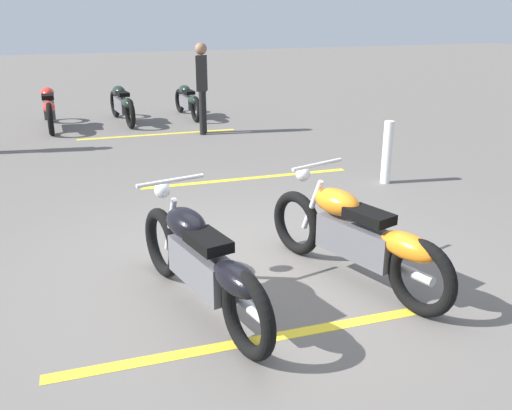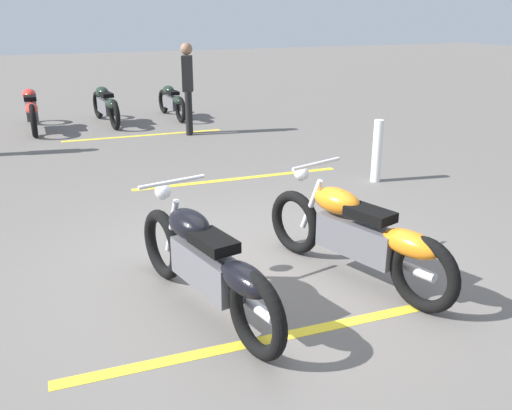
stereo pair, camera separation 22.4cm
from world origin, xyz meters
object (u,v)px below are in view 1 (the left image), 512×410
object	(u,v)px
bystander_near_row	(202,84)
bollard_post	(387,152)
motorcycle_dark_foreground	(202,263)
motorcycle_row_left	(122,104)
motorcycle_row_far_left	(188,101)
motorcycle_row_center	(49,107)
motorcycle_bright_foreground	(357,236)

from	to	relation	value
bystander_near_row	bollard_post	size ratio (longest dim) A/B	1.97
motorcycle_dark_foreground	motorcycle_row_left	world-z (taller)	motorcycle_dark_foreground
motorcycle_row_far_left	motorcycle_row_center	world-z (taller)	motorcycle_row_center
motorcycle_bright_foreground	bystander_near_row	distance (m)	6.92
motorcycle_dark_foreground	motorcycle_row_center	bearing A→B (deg)	-4.71
motorcycle_bright_foreground	motorcycle_dark_foreground	distance (m)	1.48
motorcycle_dark_foreground	bystander_near_row	world-z (taller)	bystander_near_row
motorcycle_bright_foreground	motorcycle_row_far_left	xyz separation A→B (m)	(8.74, -0.53, -0.07)
motorcycle_row_center	motorcycle_bright_foreground	bearing A→B (deg)	-163.30
motorcycle_row_far_left	motorcycle_row_left	world-z (taller)	motorcycle_row_left
motorcycle_dark_foreground	motorcycle_row_center	distance (m)	8.60
motorcycle_row_center	bystander_near_row	xyz separation A→B (m)	(-1.60, -2.93, 0.55)
motorcycle_row_center	bollard_post	world-z (taller)	bollard_post
motorcycle_row_far_left	bystander_near_row	world-z (taller)	bystander_near_row
motorcycle_row_far_left	bollard_post	xyz separation A→B (m)	(-6.12, -1.48, 0.06)
motorcycle_row_left	bystander_near_row	world-z (taller)	bystander_near_row
motorcycle_dark_foreground	bollard_post	distance (m)	4.39
motorcycle_bright_foreground	motorcycle_dark_foreground	xyz separation A→B (m)	(-0.05, 1.48, 0.00)
motorcycle_dark_foreground	motorcycle_row_far_left	distance (m)	9.02
motorcycle_dark_foreground	motorcycle_row_far_left	world-z (taller)	motorcycle_dark_foreground
bystander_near_row	bollard_post	xyz separation A→B (m)	(-4.26, -1.61, -0.55)
motorcycle_dark_foreground	bollard_post	bearing A→B (deg)	-64.20
motorcycle_dark_foreground	bystander_near_row	xyz separation A→B (m)	(6.94, -1.87, 0.55)
motorcycle_dark_foreground	motorcycle_row_far_left	xyz separation A→B (m)	(8.79, -2.01, -0.07)
motorcycle_row_far_left	motorcycle_row_center	xyz separation A→B (m)	(-0.26, 3.07, 0.06)
motorcycle_row_left	bollard_post	bearing A→B (deg)	-158.57
motorcycle_bright_foreground	motorcycle_dark_foreground	size ratio (longest dim) A/B	0.98
motorcycle_bright_foreground	motorcycle_row_left	size ratio (longest dim) A/B	1.02
motorcycle_row_far_left	bystander_near_row	distance (m)	1.96
motorcycle_row_center	bollard_post	xyz separation A→B (m)	(-5.85, -4.54, 0.00)
motorcycle_row_far_left	bollard_post	bearing A→B (deg)	-169.03
motorcycle_bright_foreground	motorcycle_row_center	size ratio (longest dim) A/B	0.97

